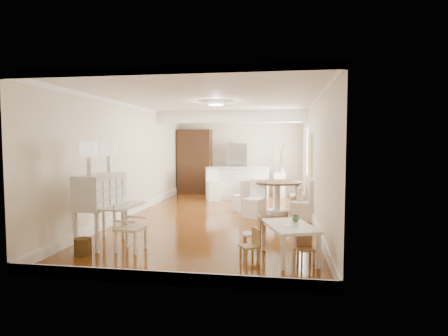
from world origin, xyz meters
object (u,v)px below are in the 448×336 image
(wicker_basket, at_px, (83,247))
(kids_chair_c, at_px, (306,249))
(kids_chair_a, at_px, (250,246))
(dining_table, at_px, (277,198))
(slip_chair_near, at_px, (254,199))
(bar_stool_left, at_px, (213,185))
(breakfast_counter, at_px, (238,183))
(slip_chair_far, at_px, (242,195))
(sideboard, at_px, (281,184))
(kids_table, at_px, (289,242))
(pantry_cabinet, at_px, (195,161))
(fridge, at_px, (247,169))
(gustavian_armchair, at_px, (131,227))
(secretary_bureau, at_px, (100,210))
(kids_chair_b, at_px, (252,233))
(bar_stool_right, at_px, (255,185))

(wicker_basket, distance_m, kids_chair_c, 3.60)
(kids_chair_a, xyz_separation_m, dining_table, (0.38, 4.02, 0.15))
(kids_chair_c, relative_size, slip_chair_near, 0.54)
(wicker_basket, distance_m, slip_chair_near, 4.37)
(bar_stool_left, bearing_deg, kids_chair_c, -91.96)
(breakfast_counter, bearing_deg, slip_chair_far, -80.32)
(slip_chair_near, bearing_deg, sideboard, 106.59)
(kids_table, distance_m, sideboard, 6.91)
(pantry_cabinet, bearing_deg, wicker_basket, -90.88)
(bar_stool_left, relative_size, sideboard, 1.14)
(slip_chair_far, height_order, bar_stool_left, bar_stool_left)
(slip_chair_near, relative_size, fridge, 0.51)
(gustavian_armchair, xyz_separation_m, wicker_basket, (-0.69, -0.34, -0.27))
(secretary_bureau, xyz_separation_m, fridge, (2.00, 7.00, 0.26))
(dining_table, relative_size, pantry_cabinet, 0.54)
(wicker_basket, height_order, dining_table, dining_table)
(slip_chair_near, xyz_separation_m, fridge, (-0.56, 4.08, 0.44))
(dining_table, distance_m, sideboard, 3.20)
(gustavian_armchair, bearing_deg, kids_chair_b, -74.20)
(secretary_bureau, xyz_separation_m, slip_chair_near, (2.56, 2.92, -0.18))
(kids_chair_a, xyz_separation_m, fridge, (-0.73, 7.61, 0.63))
(gustavian_armchair, bearing_deg, dining_table, -26.00)
(kids_chair_c, bearing_deg, breakfast_counter, 90.55)
(bar_stool_left, bearing_deg, kids_chair_a, -99.35)
(kids_chair_b, height_order, slip_chair_far, slip_chair_far)
(wicker_basket, relative_size, kids_chair_b, 0.45)
(kids_chair_a, distance_m, bar_stool_right, 6.21)
(gustavian_armchair, distance_m, slip_chair_far, 4.27)
(breakfast_counter, xyz_separation_m, bar_stool_right, (0.60, -0.35, -0.01))
(gustavian_armchair, xyz_separation_m, slip_chair_far, (1.50, 4.00, 0.01))
(pantry_cabinet, bearing_deg, kids_table, -66.12)
(kids_chair_b, xyz_separation_m, slip_chair_far, (-0.54, 3.70, 0.12))
(kids_chair_a, height_order, bar_stool_left, bar_stool_left)
(kids_chair_b, bearing_deg, slip_chair_near, 171.55)
(slip_chair_far, height_order, bar_stool_right, bar_stool_right)
(slip_chair_near, bearing_deg, bar_stool_left, 147.51)
(bar_stool_left, height_order, fridge, fridge)
(gustavian_armchair, height_order, slip_chair_far, slip_chair_far)
(dining_table, bearing_deg, kids_table, -86.44)
(slip_chair_near, xyz_separation_m, sideboard, (0.66, 3.69, -0.05))
(kids_chair_a, distance_m, sideboard, 7.24)
(breakfast_counter, relative_size, bar_stool_left, 2.09)
(kids_chair_c, bearing_deg, slip_chair_near, 91.69)
(kids_chair_c, relative_size, fridge, 0.28)
(wicker_basket, xyz_separation_m, kids_table, (3.36, 0.31, 0.14))
(kids_chair_a, bearing_deg, bar_stool_right, 151.26)
(kids_chair_b, relative_size, bar_stool_left, 0.62)
(gustavian_armchair, relative_size, slip_chair_far, 0.97)
(gustavian_armchair, relative_size, breakfast_counter, 0.40)
(kids_chair_b, xyz_separation_m, bar_stool_left, (-1.64, 5.37, 0.18))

